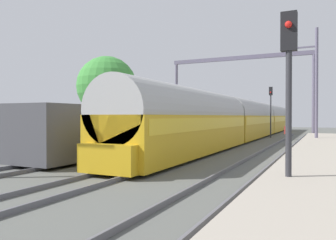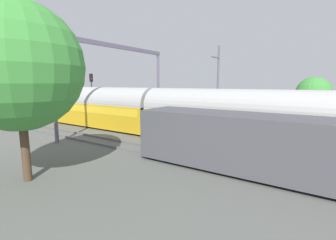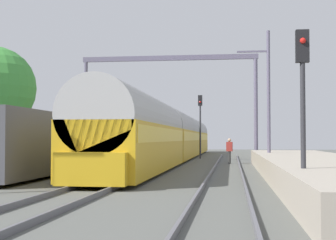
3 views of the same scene
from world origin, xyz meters
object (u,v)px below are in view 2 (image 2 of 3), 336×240
at_px(passenger_train, 91,106).
at_px(railway_signal_far, 92,91).
at_px(freight_car, 265,145).
at_px(person_crossing, 164,115).
at_px(catenary_gantry, 118,69).

relative_size(passenger_train, railway_signal_far, 9.05).
height_order(passenger_train, railway_signal_far, railway_signal_far).
height_order(freight_car, railway_signal_far, railway_signal_far).
relative_size(passenger_train, freight_car, 3.78).
xyz_separation_m(person_crossing, railway_signal_far, (-2.52, 8.41, 2.42)).
distance_m(person_crossing, catenary_gantry, 6.78).
relative_size(passenger_train, catenary_gantry, 3.77).
bearing_deg(person_crossing, railway_signal_far, -63.01).
bearing_deg(freight_car, railway_signal_far, 72.89).
bearing_deg(railway_signal_far, person_crossing, -73.32).
height_order(passenger_train, freight_car, passenger_train).
relative_size(railway_signal_far, catenary_gantry, 0.42).
height_order(person_crossing, railway_signal_far, railway_signal_far).
distance_m(freight_car, person_crossing, 14.78).
relative_size(person_crossing, railway_signal_far, 0.32).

